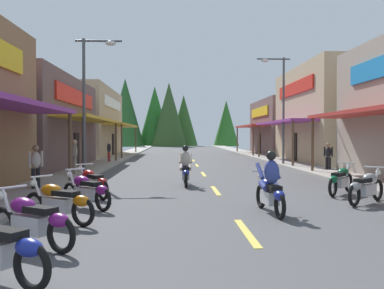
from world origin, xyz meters
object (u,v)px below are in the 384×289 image
(motorcycle_parked_left_3, at_px, (86,190))
(motorcycle_parked_left_2, at_px, (59,201))
(motorcycle_parked_right_3, at_px, (366,187))
(pedestrian_waiting, at_px, (328,155))
(streetlamp_right, at_px, (279,96))
(rider_cruising_lead, at_px, (270,187))
(streetlamp_left, at_px, (91,88))
(pedestrian_by_shop, at_px, (75,155))
(motorcycle_parked_right_4, at_px, (341,180))
(motorcycle_parked_left_1, at_px, (32,220))
(pedestrian_strolling, at_px, (36,165))
(pedestrian_browsing, at_px, (109,150))
(rider_cruising_trailing, at_px, (185,169))
(motorcycle_parked_left_4, at_px, (92,182))

(motorcycle_parked_left_3, bearing_deg, motorcycle_parked_left_2, 127.15)
(motorcycle_parked_right_3, relative_size, pedestrian_waiting, 1.10)
(motorcycle_parked_left_2, xyz_separation_m, pedestrian_waiting, (10.83, 12.67, 0.39))
(streetlamp_right, relative_size, rider_cruising_lead, 3.25)
(streetlamp_left, xyz_separation_m, motorcycle_parked_right_3, (9.29, -7.73, -3.66))
(rider_cruising_lead, distance_m, pedestrian_by_shop, 12.09)
(motorcycle_parked_right_4, distance_m, pedestrian_waiting, 9.00)
(streetlamp_left, bearing_deg, motorcycle_parked_left_3, -79.59)
(motorcycle_parked_left_1, bearing_deg, pedestrian_strolling, -39.15)
(motorcycle_parked_right_4, relative_size, pedestrian_strolling, 1.04)
(motorcycle_parked_left_2, height_order, motorcycle_parked_left_3, same)
(motorcycle_parked_left_3, bearing_deg, motorcycle_parked_right_4, -120.05)
(motorcycle_parked_right_3, relative_size, pedestrian_by_shop, 0.97)
(streetlamp_right, height_order, motorcycle_parked_left_2, streetlamp_right)
(motorcycle_parked_right_4, distance_m, pedestrian_by_shop, 12.15)
(pedestrian_browsing, bearing_deg, pedestrian_by_shop, 94.64)
(motorcycle_parked_right_4, xyz_separation_m, rider_cruising_lead, (-3.10, -3.23, 0.17))
(streetlamp_right, height_order, pedestrian_by_shop, streetlamp_right)
(pedestrian_browsing, xyz_separation_m, pedestrian_strolling, (-0.21, -14.53, 0.04))
(rider_cruising_trailing, xyz_separation_m, pedestrian_by_shop, (-5.18, 3.94, 0.36))
(motorcycle_parked_left_4, bearing_deg, pedestrian_browsing, -30.48)
(pedestrian_browsing, bearing_deg, pedestrian_strolling, 95.02)
(pedestrian_browsing, bearing_deg, motorcycle_parked_left_2, 101.68)
(streetlamp_left, xyz_separation_m, rider_cruising_lead, (6.22, -9.10, -3.49))
(motorcycle_parked_left_2, bearing_deg, rider_cruising_lead, -137.99)
(motorcycle_parked_right_4, height_order, motorcycle_parked_left_2, same)
(pedestrian_browsing, relative_size, pedestrian_strolling, 0.97)
(motorcycle_parked_left_1, xyz_separation_m, motorcycle_parked_left_4, (-0.11, 5.75, 0.00))
(pedestrian_browsing, bearing_deg, pedestrian_waiting, 157.02)
(motorcycle_parked_left_1, distance_m, pedestrian_by_shop, 12.87)
(rider_cruising_trailing, xyz_separation_m, pedestrian_waiting, (7.85, 5.95, 0.22))
(motorcycle_parked_right_3, height_order, pedestrian_waiting, pedestrian_waiting)
(pedestrian_by_shop, bearing_deg, streetlamp_right, -178.26)
(motorcycle_parked_right_3, xyz_separation_m, pedestrian_waiting, (2.83, 10.39, 0.39))
(motorcycle_parked_left_3, distance_m, rider_cruising_trailing, 5.60)
(motorcycle_parked_left_2, relative_size, rider_cruising_trailing, 0.88)
(rider_cruising_lead, relative_size, rider_cruising_trailing, 1.00)
(pedestrian_browsing, bearing_deg, streetlamp_right, 173.44)
(streetlamp_left, relative_size, motorcycle_parked_right_3, 3.78)
(pedestrian_by_shop, xyz_separation_m, pedestrian_strolling, (-0.02, -5.45, -0.09))
(motorcycle_parked_left_4, bearing_deg, pedestrian_waiting, -88.16)
(motorcycle_parked_right_3, xyz_separation_m, rider_cruising_lead, (-3.07, -1.38, 0.17))
(rider_cruising_lead, bearing_deg, motorcycle_parked_right_3, -70.80)
(pedestrian_browsing, bearing_deg, rider_cruising_trailing, 116.83)
(motorcycle_parked_left_3, relative_size, pedestrian_browsing, 1.03)
(streetlamp_left, xyz_separation_m, motorcycle_parked_left_1, (1.38, -12.01, -3.66))
(motorcycle_parked_right_4, relative_size, rider_cruising_trailing, 0.78)
(motorcycle_parked_right_3, bearing_deg, motorcycle_parked_left_3, 142.51)
(pedestrian_by_shop, height_order, pedestrian_waiting, pedestrian_by_shop)
(motorcycle_parked_right_3, bearing_deg, pedestrian_waiting, 34.15)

